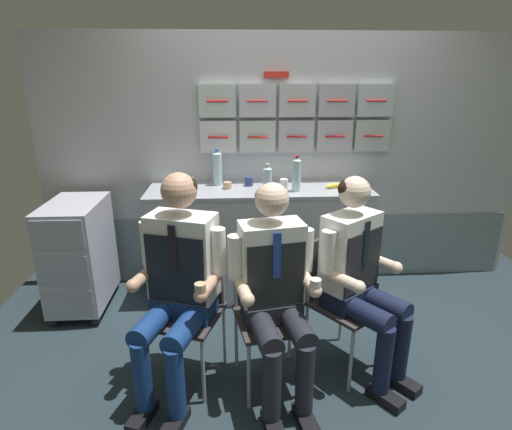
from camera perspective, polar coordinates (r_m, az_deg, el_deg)
The scene contains 18 objects.
ground at distance 2.86m, azimuth 7.24°, elevation -21.25°, with size 4.80×4.80×0.04m, color #222F36.
galley_bulkhead at distance 3.63m, azimuth 4.20°, elevation 6.91°, with size 4.20×0.14×2.15m.
galley_counter at distance 3.51m, azimuth 0.48°, elevation -3.71°, with size 1.82×0.53×0.94m.
service_trolley at distance 3.55m, azimuth -23.32°, elevation -4.88°, with size 0.40×0.65×0.89m.
folding_chair_left at distance 2.61m, azimuth -9.00°, elevation -10.94°, with size 0.51×0.51×0.85m.
crew_member_left at distance 2.39m, azimuth -10.79°, elevation -8.40°, with size 0.55×0.71×1.32m.
folding_chair_center at distance 2.54m, azimuth 1.57°, elevation -11.52°, with size 0.47×0.47×0.85m.
crew_member_center at distance 2.32m, azimuth 2.69°, elevation -9.74°, with size 0.51×0.65×1.27m.
folding_chair_right at distance 2.72m, azimuth 11.18°, elevation -9.75°, with size 0.56×0.56×0.85m.
crew_member_right at distance 2.56m, azimuth 14.23°, elevation -7.58°, with size 0.62×0.67×1.27m.
water_bottle_blue_cap at distance 3.22m, azimuth 1.60°, elevation 5.00°, with size 0.07×0.07×0.23m.
water_bottle_short at distance 3.45m, azimuth -5.37°, elevation 6.51°, with size 0.08×0.08×0.30m.
sparkling_bottle_green at distance 3.27m, azimuth 5.66°, elevation 5.64°, with size 0.07×0.07×0.29m.
espresso_cup_small at distance 3.35m, azimuth -4.00°, elevation 4.16°, with size 0.07×0.07×0.06m.
coffee_cup_spare at distance 3.44m, azimuth -1.01°, elevation 4.74°, with size 0.07×0.07×0.07m.
coffee_cup_white at distance 3.35m, azimuth 3.90°, elevation 4.35°, with size 0.06×0.06×0.08m.
paper_cup_blue at distance 3.48m, azimuth -9.20°, elevation 4.63°, with size 0.07×0.07×0.07m.
snack_banana at distance 3.43m, azimuth 10.82°, elevation 4.04°, with size 0.17×0.10×0.04m.
Camera 1 is at (-0.46, -2.14, 1.81)m, focal length 28.84 mm.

